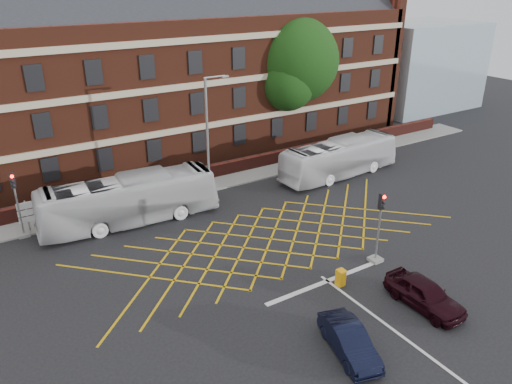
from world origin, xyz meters
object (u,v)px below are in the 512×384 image
traffic_light_near (378,234)px  car_navy (349,341)px  street_lamp (209,161)px  bus_right (339,158)px  traffic_light_far (19,211)px  bus_left (129,200)px  direction_signs (27,213)px  deciduous_tree (296,66)px  car_maroon (425,294)px  utility_cabinet (341,278)px

traffic_light_near → car_navy: bearing=-142.9°
car_navy → traffic_light_near: bearing=52.2°
car_navy → street_lamp: (2.33, 17.48, 2.45)m
bus_right → traffic_light_far: bearing=80.1°
bus_left → direction_signs: (-5.96, 2.08, -0.25)m
deciduous_tree → street_lamp: deciduous_tree is taller
traffic_light_far → direction_signs: traffic_light_far is taller
bus_right → direction_signs: size_ratio=4.95×
car_maroon → street_lamp: (-3.09, 16.96, 2.36)m
bus_left → car_maroon: (9.22, -16.70, -0.90)m
car_maroon → utility_cabinet: size_ratio=4.52×
deciduous_tree → street_lamp: bearing=-149.8°
car_navy → direction_signs: 21.64m
car_maroon → traffic_light_far: bearing=130.3°
car_navy → deciduous_tree: bearing=73.5°
deciduous_tree → street_lamp: (-13.09, -7.61, -4.29)m
street_lamp → utility_cabinet: size_ratio=9.48×
car_navy → utility_cabinet: bearing=67.9°
traffic_light_far → street_lamp: (12.53, -1.48, 1.33)m
car_maroon → street_lamp: street_lamp is taller
traffic_light_far → bus_left: bearing=-15.3°
bus_left → deciduous_tree: (19.22, 7.87, 5.76)m
deciduous_tree → direction_signs: size_ratio=5.38×
car_maroon → utility_cabinet: car_maroon is taller
car_navy → street_lamp: bearing=97.5°
bus_right → bus_left: bearing=83.4°
direction_signs → street_lamp: bearing=-8.5°
bus_left → traffic_light_near: bearing=-136.0°
direction_signs → utility_cabinet: size_ratio=2.32×
bus_left → street_lamp: bearing=-83.4°
traffic_light_near → direction_signs: traffic_light_near is taller
bus_left → direction_signs: bearing=74.9°
street_lamp → utility_cabinet: street_lamp is taller
bus_left → traffic_light_far: bearing=78.9°
bus_right → car_navy: 21.09m
utility_cabinet → bus_left: bearing=117.9°
deciduous_tree → traffic_light_near: bearing=-113.9°
bus_left → bus_right: 17.30m
bus_left → bus_right: bearing=-89.2°
bus_right → traffic_light_near: size_ratio=2.55×
utility_cabinet → traffic_light_far: bearing=131.9°
bus_right → deciduous_tree: deciduous_tree is taller
deciduous_tree → direction_signs: 26.52m
bus_left → utility_cabinet: (6.93, -13.09, -1.15)m
car_navy → direction_signs: bearing=131.9°
deciduous_tree → direction_signs: bearing=-167.0°
deciduous_tree → utility_cabinet: deciduous_tree is taller
deciduous_tree → utility_cabinet: bearing=-120.4°
traffic_light_far → street_lamp: street_lamp is taller
car_navy → traffic_light_near: size_ratio=0.91×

